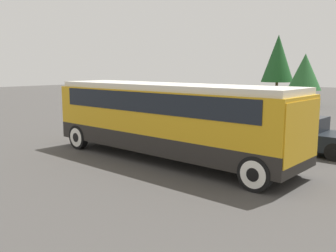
{
  "coord_description": "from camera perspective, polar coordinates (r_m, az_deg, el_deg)",
  "views": [
    {
      "loc": [
        9.58,
        -10.74,
        3.6
      ],
      "look_at": [
        0.0,
        0.0,
        1.34
      ],
      "focal_mm": 40.0,
      "sensor_mm": 36.0,
      "label": 1
    }
  ],
  "objects": [
    {
      "name": "ground_plane",
      "position": [
        14.84,
        -0.0,
        -5.12
      ],
      "size": [
        120.0,
        120.0,
        0.0
      ],
      "primitive_type": "plane",
      "color": "#423F3D"
    },
    {
      "name": "tree_left",
      "position": [
        40.99,
        16.4,
        9.84
      ],
      "size": [
        3.3,
        3.3,
        6.95
      ],
      "color": "brown",
      "rests_on": "ground_plane"
    },
    {
      "name": "parked_car_near",
      "position": [
        17.17,
        19.2,
        -1.1
      ],
      "size": [
        4.52,
        1.95,
        1.53
      ],
      "color": "black",
      "rests_on": "ground_plane"
    },
    {
      "name": "tour_bus",
      "position": [
        14.44,
        0.28,
        1.77
      ],
      "size": [
        10.65,
        2.68,
        2.98
      ],
      "color": "black",
      "rests_on": "ground_plane"
    },
    {
      "name": "parked_car_mid",
      "position": [
        20.52,
        6.1,
        0.74
      ],
      "size": [
        4.27,
        1.93,
        1.38
      ],
      "color": "silver",
      "rests_on": "ground_plane"
    },
    {
      "name": "tree_center",
      "position": [
        37.29,
        20.12,
        7.74
      ],
      "size": [
        3.07,
        3.07,
        4.87
      ],
      "color": "brown",
      "rests_on": "ground_plane"
    }
  ]
}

